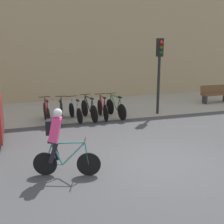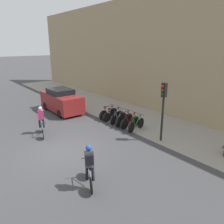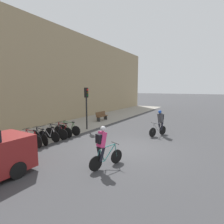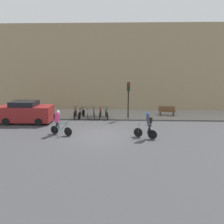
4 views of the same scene
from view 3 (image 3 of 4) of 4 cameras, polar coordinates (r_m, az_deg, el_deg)
name	(u,v)px [view 3 (image 3 of 4)]	position (r m, az deg, el deg)	size (l,w,h in m)	color
ground	(133,148)	(9.70, 6.77, -11.69)	(200.00, 200.00, 0.00)	#3D3D3F
kerb_strip	(49,132)	(13.78, -19.90, -6.21)	(44.00, 4.50, 0.01)	gray
building_facade	(24,72)	(15.52, -26.76, 11.54)	(44.00, 0.60, 8.92)	#9E8966
cyclist_pink	(103,146)	(7.09, -3.03, -10.97)	(1.64, 0.65, 1.74)	black
cyclist_grey	(160,122)	(12.32, 15.32, -3.15)	(1.50, 0.75, 1.76)	black
parked_bike_0	(31,139)	(10.73, -24.81, -8.14)	(0.46, 1.69, 0.99)	black
parked_bike_1	(41,137)	(11.05, -22.31, -7.62)	(0.48, 1.69, 0.97)	black
parked_bike_2	(49,135)	(11.39, -19.96, -7.13)	(0.46, 1.63, 0.95)	black
parked_bike_3	(56,133)	(11.74, -17.77, -6.45)	(0.46, 1.75, 0.99)	black
parked_bike_4	(63,131)	(12.12, -15.72, -5.97)	(0.46, 1.65, 0.98)	black
parked_bike_5	(69,129)	(12.51, -13.77, -5.49)	(0.50, 1.71, 0.97)	black
traffic_light_pole	(86,101)	(13.68, -8.33, 3.73)	(0.26, 0.30, 3.27)	black
bench	(102,116)	(17.55, -3.41, -1.28)	(1.55, 0.44, 0.89)	brown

